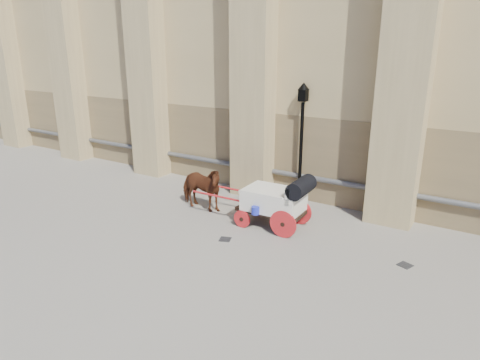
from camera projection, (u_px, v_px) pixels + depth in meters
The scene contains 6 objects.
ground at pixel (219, 234), 12.62m from camera, with size 90.00×90.00×0.00m, color slate.
horse at pixel (200, 188), 14.24m from camera, with size 0.84×1.84×1.56m, color #602D19.
carriage at pixel (277, 199), 12.81m from camera, with size 3.85×1.38×1.67m.
street_lamp at pixel (301, 140), 14.56m from camera, with size 0.39×0.39×4.15m.
drain_grate_near at pixel (225, 239), 12.25m from camera, with size 0.32×0.32×0.01m, color black.
drain_grate_far at pixel (405, 265), 10.82m from camera, with size 0.32×0.32×0.01m, color black.
Camera 1 is at (6.65, -9.43, 5.37)m, focal length 32.00 mm.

